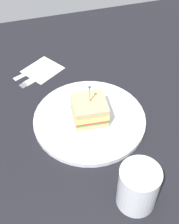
% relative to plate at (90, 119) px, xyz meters
% --- Properties ---
extents(ground_plane, '(1.08, 1.08, 0.02)m').
position_rel_plate_xyz_m(ground_plane, '(0.00, 0.00, -0.02)').
color(ground_plane, black).
extents(plate, '(0.28, 0.28, 0.01)m').
position_rel_plate_xyz_m(plate, '(0.00, 0.00, 0.00)').
color(plate, white).
rests_on(plate, ground_plane).
extents(sandwich_half_center, '(0.09, 0.09, 0.10)m').
position_rel_plate_xyz_m(sandwich_half_center, '(-0.00, 0.00, 0.03)').
color(sandwich_half_center, tan).
rests_on(sandwich_half_center, plate).
extents(drink_glass, '(0.08, 0.08, 0.10)m').
position_rel_plate_xyz_m(drink_glass, '(0.03, -0.23, 0.04)').
color(drink_glass, gold).
rests_on(drink_glass, ground_plane).
extents(napkin, '(0.13, 0.13, 0.00)m').
position_rel_plate_xyz_m(napkin, '(-0.08, 0.24, -0.01)').
color(napkin, beige).
rests_on(napkin, ground_plane).
extents(fork, '(0.12, 0.07, 0.00)m').
position_rel_plate_xyz_m(fork, '(-0.10, 0.20, -0.00)').
color(fork, silver).
rests_on(fork, ground_plane).
extents(knife, '(0.11, 0.06, 0.00)m').
position_rel_plate_xyz_m(knife, '(-0.11, 0.24, -0.00)').
color(knife, silver).
rests_on(knife, ground_plane).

